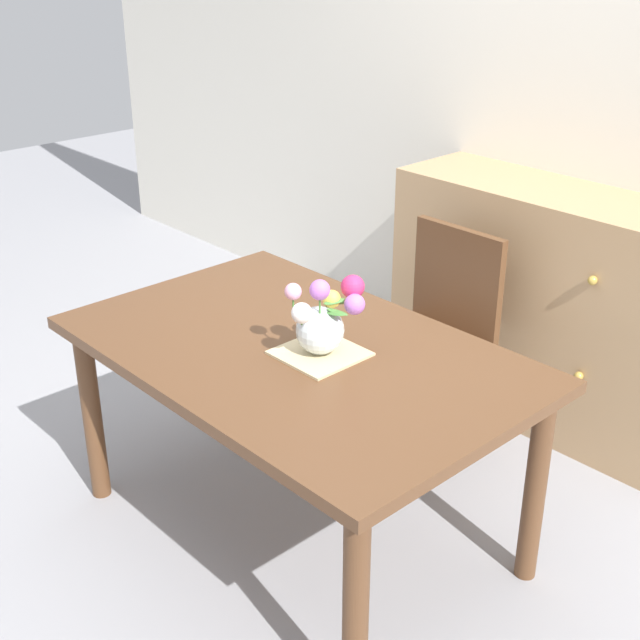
{
  "coord_description": "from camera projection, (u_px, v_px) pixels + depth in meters",
  "views": [
    {
      "loc": [
        1.86,
        -1.63,
        1.99
      ],
      "look_at": [
        0.09,
        0.02,
        0.86
      ],
      "focal_mm": 48.48,
      "sensor_mm": 36.0,
      "label": 1
    }
  ],
  "objects": [
    {
      "name": "back_wall",
      "position": [
        592.0,
        78.0,
        3.48
      ],
      "size": [
        7.0,
        0.1,
        2.8
      ],
      "primitive_type": "cube",
      "color": "silver",
      "rests_on": "ground_plane"
    },
    {
      "name": "dining_table",
      "position": [
        297.0,
        371.0,
        2.81
      ],
      "size": [
        1.52,
        0.97,
        0.74
      ],
      "color": "brown",
      "rests_on": "ground_plane"
    },
    {
      "name": "chair_far",
      "position": [
        437.0,
        324.0,
        3.44
      ],
      "size": [
        0.42,
        0.42,
        0.9
      ],
      "rotation": [
        0.0,
        0.0,
        3.14
      ],
      "color": "brown",
      "rests_on": "ground_plane"
    },
    {
      "name": "placemat",
      "position": [
        320.0,
        353.0,
        2.72
      ],
      "size": [
        0.25,
        0.25,
        0.01
      ],
      "primitive_type": "cube",
      "color": "#CCB789",
      "rests_on": "dining_table"
    },
    {
      "name": "ground_plane",
      "position": [
        299.0,
        531.0,
        3.08
      ],
      "size": [
        12.0,
        12.0,
        0.0
      ],
      "primitive_type": "plane",
      "color": "#939399"
    },
    {
      "name": "dresser",
      "position": [
        550.0,
        308.0,
        3.63
      ],
      "size": [
        1.4,
        0.47,
        1.0
      ],
      "color": "tan",
      "rests_on": "ground_plane"
    },
    {
      "name": "flower_vase",
      "position": [
        323.0,
        320.0,
        2.67
      ],
      "size": [
        0.18,
        0.27,
        0.26
      ],
      "color": "silver",
      "rests_on": "placemat"
    }
  ]
}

